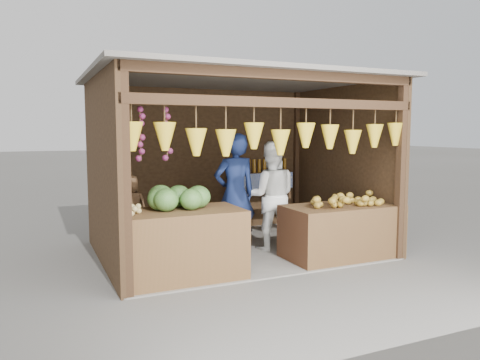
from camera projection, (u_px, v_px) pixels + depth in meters
name	position (u px, v px, depth m)	size (l,w,h in m)	color
ground	(236.00, 250.00, 7.30)	(80.00, 80.00, 0.00)	#514F49
stall_structure	(235.00, 143.00, 7.08)	(4.30, 3.30, 2.66)	slate
back_shelf	(260.00, 183.00, 8.80)	(1.25, 0.32, 1.32)	#382314
counter_left	(182.00, 245.00, 5.84)	(1.50, 0.85, 0.88)	#52391B
counter_right	(342.00, 231.00, 6.83)	(1.69, 0.85, 0.78)	#462717
stool	(132.00, 252.00, 6.61)	(0.31, 0.31, 0.29)	black
man_standing	(235.00, 194.00, 6.99)	(0.66, 0.44, 1.82)	#131E47
woman_standing	(271.00, 196.00, 7.25)	(0.82, 0.64, 1.69)	white
vendor_seated	(131.00, 209.00, 6.55)	(0.47, 0.31, 0.96)	brown
melon_pile	(175.00, 197.00, 5.84)	(1.00, 0.50, 0.32)	#1E5416
tanfruit_pile	(130.00, 209.00, 5.50)	(0.34, 0.40, 0.13)	#AE8350
mango_pile	(344.00, 198.00, 6.78)	(1.40, 0.64, 0.22)	#A95016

